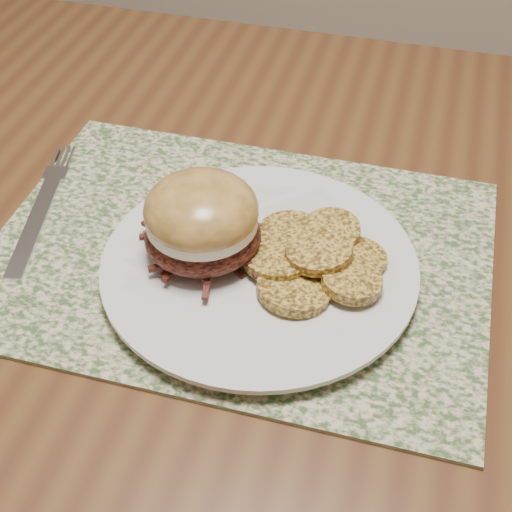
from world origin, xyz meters
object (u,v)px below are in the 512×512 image
Objects in this scene: dinner_plate at (259,267)px; dining_table at (62,271)px; pork_sandwich at (202,221)px; fork at (43,206)px.

dining_table is at bearing 172.44° from dinner_plate.
fork is (-0.18, 0.04, -0.05)m from pork_sandwich.
pork_sandwich reaches higher than dinner_plate.
dinner_plate is 0.23m from fork.
dining_table is at bearing -48.53° from fork.
fork is at bearing 146.07° from pork_sandwich.
dining_table is 0.22m from pork_sandwich.
dinner_plate is at bearing -21.22° from fork.
pork_sandwich is 0.19m from fork.
dinner_plate is 2.01× the size of pork_sandwich.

